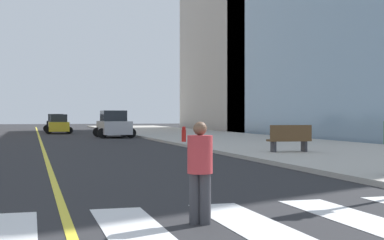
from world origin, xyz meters
The scene contains 10 objects.
sidewalk_kerb_east centered at (12.20, 20.00, 0.07)m, with size 10.00×120.00×0.15m, color #B2ADA3.
crosswalk_paint centered at (0.00, 4.00, 0.01)m, with size 13.50×4.00×0.01m.
lane_divider_paint centered at (0.00, 40.00, 0.01)m, with size 0.16×80.00×0.01m, color yellow.
parking_garage_concrete centered at (27.42, 57.11, 11.12)m, with size 18.00×24.00×22.24m, color #B2ADA3.
car_black_nearest centered at (1.88, 57.56, 0.85)m, with size 2.64×4.14×1.82m.
car_yellow_second centered at (1.82, 49.52, 0.83)m, with size 2.51×3.98×1.77m.
car_silver_third centered at (5.44, 38.96, 0.95)m, with size 2.89×4.59×2.04m.
park_bench centered at (9.77, 17.48, 0.69)m, with size 1.84×0.70×1.12m.
pedestrian_crossing centered at (1.95, 4.24, 0.87)m, with size 0.39×0.39×1.57m.
fire_hydrant centered at (7.90, 27.54, 0.58)m, with size 0.26×0.26×0.89m.
Camera 1 is at (-0.52, -4.08, 1.66)m, focal length 53.15 mm.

